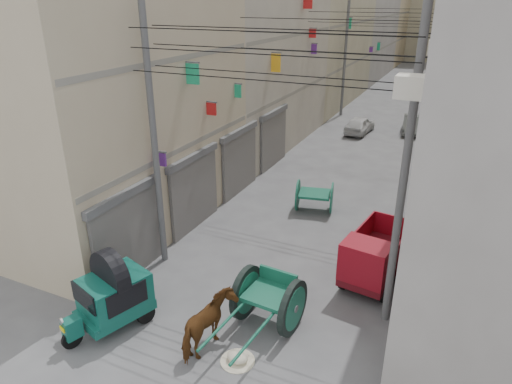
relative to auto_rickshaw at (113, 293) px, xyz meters
The scene contains 16 objects.
building_row_left 32.25m from the auto_rickshaw, 99.32° to the left, with size 8.00×62.00×14.00m.
end_cap_building 63.54m from the auto_rickshaw, 87.42° to the left, with size 22.00×10.00×13.00m, color tan.
shutters_left 7.71m from the auto_rickshaw, 97.99° to the left, with size 0.18×14.40×2.88m.
signboards 19.26m from the auto_rickshaw, 81.46° to the left, with size 8.22×40.52×5.67m.
ac_units 10.38m from the auto_rickshaw, 37.06° to the left, with size 0.70×6.55×3.35m.
utility_poles 14.83m from the auto_rickshaw, 78.69° to the left, with size 7.40×22.20×8.00m.
overhead_cables 13.30m from the auto_rickshaw, 76.25° to the left, with size 7.40×22.52×1.12m.
auto_rickshaw is the anchor object (origin of this frame).
tonga_cart 4.05m from the auto_rickshaw, 25.29° to the left, with size 1.66×3.38×1.49m.
mini_truck 7.43m from the auto_rickshaw, 39.38° to the left, with size 1.76×3.20×1.71m.
second_cart 9.26m from the auto_rickshaw, 73.88° to the left, with size 1.67×1.55×1.27m.
feed_sack 3.65m from the auto_rickshaw, ahead, with size 0.52×0.42×0.26m, color beige.
horse 2.75m from the auto_rickshaw, ahead, with size 0.77×1.69×1.43m, color brown.
distant_car_white 21.13m from the auto_rickshaw, 85.71° to the left, with size 1.28×3.17×1.08m, color beige.
distant_car_grey 23.09m from the auto_rickshaw, 78.53° to the left, with size 1.13×3.24×1.07m, color #4F5352.
distant_car_green 36.76m from the auto_rickshaw, 85.91° to the left, with size 1.79×4.40×1.28m, color #1F5A41.
Camera 1 is at (4.65, -4.56, 8.05)m, focal length 32.00 mm.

